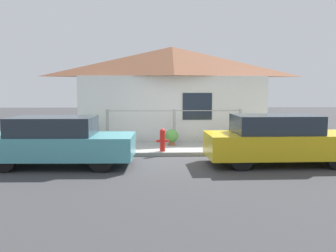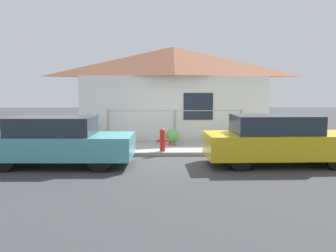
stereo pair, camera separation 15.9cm
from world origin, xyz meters
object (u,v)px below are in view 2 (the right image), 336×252
Objects in this scene: car_left at (58,141)px; potted_plant_by_fence at (88,134)px; potted_plant_corner at (231,136)px; fire_hydrant at (163,139)px; potted_plant_near_hydrant at (172,136)px; car_right at (279,140)px.

potted_plant_by_fence is (0.15, 3.36, -0.20)m from car_left.
car_left is 6.15m from potted_plant_corner.
car_left reaches higher than potted_plant_corner.
potted_plant_corner is at bearing 33.76° from fire_hydrant.
car_left is 5.55× the size of fire_hydrant.
car_right is at bearing -45.14° from potted_plant_near_hydrant.
car_left is 4.20m from potted_plant_near_hydrant.
potted_plant_by_fence is 1.29× the size of potted_plant_corner.
potted_plant_corner is at bearing 100.75° from car_right.
car_right is at bearing -30.30° from potted_plant_by_fence.
potted_plant_by_fence is 5.08m from potted_plant_corner.
potted_plant_corner is at bearing -1.49° from potted_plant_by_fence.
potted_plant_by_fence is at bearing 178.51° from potted_plant_corner.
car_left is 5.90m from car_right.
car_left is at bearing 178.93° from car_right.
car_right is at bearing 1.55° from car_left.
car_right is 3.31m from potted_plant_corner.
fire_hydrant reaches higher than potted_plant_corner.
potted_plant_by_fence reaches higher than potted_plant_near_hydrant.
fire_hydrant is at bearing -105.99° from potted_plant_near_hydrant.
potted_plant_near_hydrant is at bearing 133.81° from car_right.
car_left is 0.98× the size of car_right.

